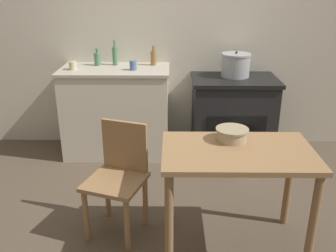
% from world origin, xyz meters
% --- Properties ---
extents(ground_plane, '(14.00, 14.00, 0.00)m').
position_xyz_m(ground_plane, '(0.00, 0.00, 0.00)').
color(ground_plane, brown).
extents(wall_back, '(8.00, 0.07, 2.55)m').
position_xyz_m(wall_back, '(0.00, 1.58, 1.27)').
color(wall_back, beige).
rests_on(wall_back, ground_plane).
extents(counter_cabinet, '(1.14, 0.62, 0.95)m').
position_xyz_m(counter_cabinet, '(-0.56, 1.26, 0.48)').
color(counter_cabinet, beige).
rests_on(counter_cabinet, ground_plane).
extents(stove, '(0.89, 0.62, 0.85)m').
position_xyz_m(stove, '(0.69, 1.26, 0.43)').
color(stove, black).
rests_on(stove, ground_plane).
extents(work_table, '(1.01, 0.62, 0.76)m').
position_xyz_m(work_table, '(0.47, -0.32, 0.63)').
color(work_table, '#997047').
rests_on(work_table, ground_plane).
extents(chair, '(0.51, 0.51, 0.84)m').
position_xyz_m(chair, '(-0.36, -0.12, 0.46)').
color(chair, '#997047').
rests_on(chair, ground_plane).
extents(flour_sack, '(0.23, 0.16, 0.41)m').
position_xyz_m(flour_sack, '(0.79, 0.75, 0.20)').
color(flour_sack, beige).
rests_on(flour_sack, ground_plane).
extents(stock_pot, '(0.30, 0.30, 0.27)m').
position_xyz_m(stock_pot, '(0.70, 1.32, 0.97)').
color(stock_pot, '#A8A8AD').
rests_on(stock_pot, stove).
extents(mixing_bowl_large, '(0.23, 0.23, 0.09)m').
position_xyz_m(mixing_bowl_large, '(0.45, -0.16, 0.81)').
color(mixing_bowl_large, tan).
rests_on(mixing_bowl_large, work_table).
extents(bottle_far_left, '(0.06, 0.06, 0.26)m').
position_xyz_m(bottle_far_left, '(-0.58, 1.41, 1.05)').
color(bottle_far_left, '#517F5B').
rests_on(bottle_far_left, counter_cabinet).
extents(bottle_left, '(0.06, 0.06, 0.21)m').
position_xyz_m(bottle_left, '(-0.17, 1.41, 1.03)').
color(bottle_left, olive).
rests_on(bottle_left, counter_cabinet).
extents(bottle_mid_left, '(0.07, 0.07, 0.18)m').
position_xyz_m(bottle_mid_left, '(-0.76, 1.40, 1.02)').
color(bottle_mid_left, '#517F5B').
rests_on(bottle_mid_left, counter_cabinet).
extents(cup_center_left, '(0.07, 0.07, 0.10)m').
position_xyz_m(cup_center_left, '(-0.36, 1.17, 1.00)').
color(cup_center_left, '#4C6B99').
rests_on(cup_center_left, counter_cabinet).
extents(cup_center, '(0.08, 0.08, 0.08)m').
position_xyz_m(cup_center, '(-0.98, 1.18, 0.99)').
color(cup_center, beige).
rests_on(cup_center, counter_cabinet).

